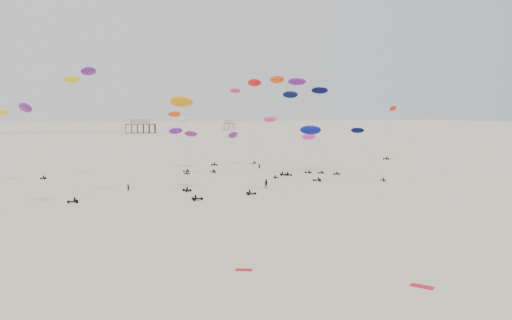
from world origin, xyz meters
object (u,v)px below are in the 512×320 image
object	(u,v)px
pavilion_main	(140,127)
rig_9	(391,120)
rig_4	(290,117)
pavilion_small	(229,126)
spectator_0	(128,191)
rig_0	(190,142)

from	to	relation	value
pavilion_main	rig_9	distance (m)	220.02
rig_4	rig_9	distance (m)	55.16
pavilion_small	pavilion_main	bearing A→B (deg)	-156.80
pavilion_small	rig_9	xyz separation A→B (m)	(3.29, -237.25, 9.85)
rig_9	spectator_0	bearing A→B (deg)	112.65
rig_0	rig_4	bearing A→B (deg)	119.86
rig_4	rig_0	bearing A→B (deg)	-53.58
pavilion_small	rig_0	distance (m)	265.45
rig_9	spectator_0	world-z (taller)	rig_9
pavilion_main	rig_0	world-z (taller)	rig_0
pavilion_main	rig_9	size ratio (longest dim) A/B	1.14
rig_4	spectator_0	bearing A→B (deg)	-12.16
pavilion_main	pavilion_small	size ratio (longest dim) A/B	2.33
rig_0	spectator_0	size ratio (longest dim) A/B	6.11
pavilion_small	rig_4	bearing A→B (deg)	-99.31
pavilion_main	rig_9	world-z (taller)	rig_9
rig_4	rig_9	xyz separation A→B (m)	(46.94, 28.91, -1.77)
rig_4	rig_9	bearing A→B (deg)	179.59
pavilion_main	rig_0	bearing A→B (deg)	-89.52
pavilion_small	spectator_0	distance (m)	293.59
rig_0	spectator_0	bearing A→B (deg)	17.14
rig_0	rig_4	size ratio (longest dim) A/B	0.53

